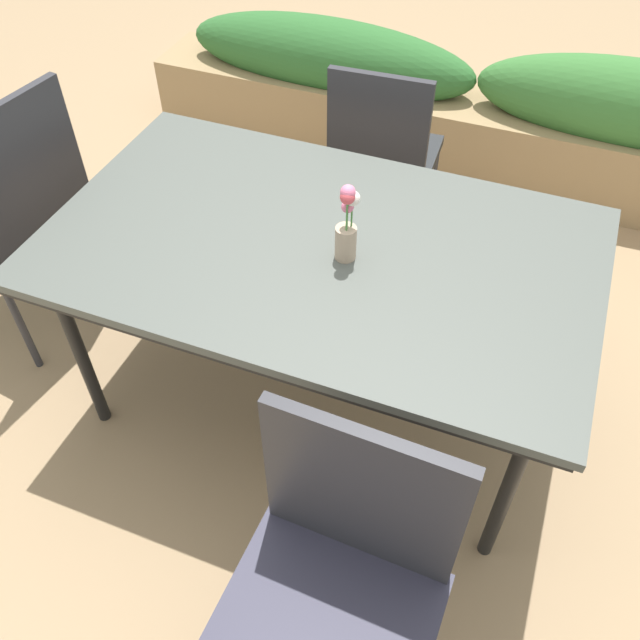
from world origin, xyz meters
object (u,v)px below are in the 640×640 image
Objects in this scene: chair_near_right at (336,586)px; planter_box at (475,113)px; dining_table at (320,256)px; chair_end_left at (10,205)px; chair_far_side at (382,152)px; flower_vase at (347,225)px.

planter_box is (-0.19, 2.47, -0.20)m from chair_near_right.
chair_end_left is (-1.16, -0.01, -0.12)m from dining_table.
dining_table is 0.88m from chair_far_side.
chair_end_left reaches higher than planter_box.
chair_near_right reaches higher than chair_far_side.
planter_box is (0.24, 0.77, -0.19)m from chair_far_side.
chair_end_left is at bearing -26.62° from chair_near_right.
chair_far_side is at bearing 94.37° from dining_table.
chair_near_right is at bearing -85.49° from planter_box.
flower_vase is at bearing -92.78° from planter_box.
flower_vase reaches higher than dining_table.
chair_far_side is (-0.07, 0.86, -0.18)m from dining_table.
dining_table is 1.68m from planter_box.
chair_far_side is 0.83m from planter_box.
chair_end_left is 0.30× the size of planter_box.
chair_near_right is 0.92m from flower_vase.
dining_table is at bearing -64.66° from chair_near_right.
chair_near_right is at bearing -66.57° from dining_table.
flower_vase is (0.16, -0.88, 0.34)m from chair_far_side.
flower_vase is at bearing -83.02° from chair_far_side.
chair_near_right is at bearing -78.77° from chair_far_side.
chair_far_side is 1.75m from chair_near_right.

